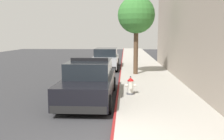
{
  "coord_description": "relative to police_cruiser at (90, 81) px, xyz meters",
  "views": [
    {
      "loc": [
        0.25,
        -5.09,
        2.58
      ],
      "look_at": [
        -0.34,
        5.92,
        1.0
      ],
      "focal_mm": 39.24,
      "sensor_mm": 36.0,
      "label": 1
    }
  ],
  "objects": [
    {
      "name": "street_tree",
      "position": [
        2.08,
        5.68,
        3.02
      ],
      "size": [
        2.26,
        2.26,
        4.77
      ],
      "color": "brown",
      "rests_on": "sidewalk_pavement"
    },
    {
      "name": "ground_plane",
      "position": [
        -3.24,
        5.54,
        -0.84
      ],
      "size": [
        29.0,
        60.0,
        0.2
      ],
      "primitive_type": "cube",
      "color": "#353538"
    },
    {
      "name": "parked_car_silver_ahead",
      "position": [
        -0.07,
        9.36,
        -0.0
      ],
      "size": [
        1.94,
        4.84,
        1.56
      ],
      "color": "#B2B5BA",
      "rests_on": "ground"
    },
    {
      "name": "police_cruiser",
      "position": [
        0.0,
        0.0,
        0.0
      ],
      "size": [
        1.94,
        4.84,
        1.68
      ],
      "color": "black",
      "rests_on": "ground"
    },
    {
      "name": "sidewalk_pavement",
      "position": [
        2.76,
        5.54,
        -0.66
      ],
      "size": [
        3.2,
        60.0,
        0.16
      ],
      "primitive_type": "cube",
      "color": "#ADA89E",
      "rests_on": "ground"
    },
    {
      "name": "fire_hydrant",
      "position": [
        1.64,
        0.31,
        -0.23
      ],
      "size": [
        0.44,
        0.4,
        0.76
      ],
      "color": "#4C4C51",
      "rests_on": "sidewalk_pavement"
    },
    {
      "name": "curb_painted_edge",
      "position": [
        1.12,
        5.54,
        -0.66
      ],
      "size": [
        0.08,
        60.0,
        0.16
      ],
      "primitive_type": "cube",
      "color": "maroon",
      "rests_on": "ground"
    }
  ]
}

